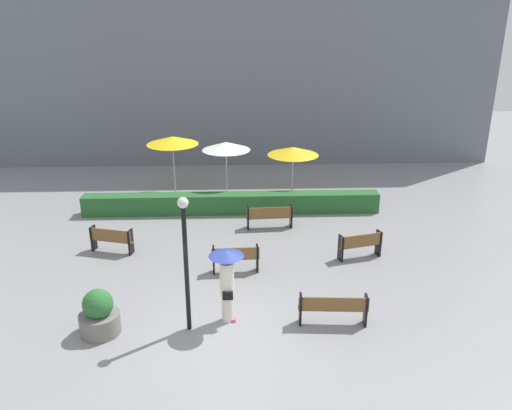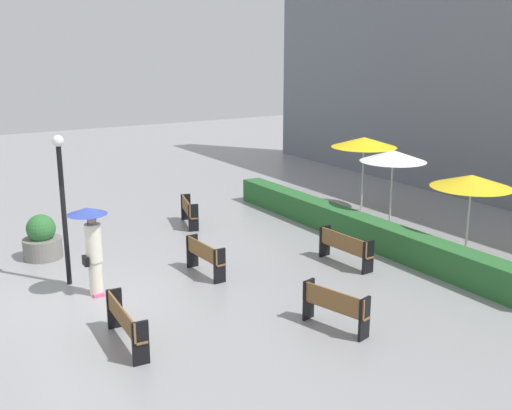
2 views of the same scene
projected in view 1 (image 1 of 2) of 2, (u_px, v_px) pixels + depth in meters
The scene contains 14 objects.
ground_plane at pixel (226, 328), 14.11m from camera, with size 60.00×60.00×0.00m, color gray.
bench_far_left at pixel (111, 238), 18.24m from camera, with size 1.56×0.72×0.90m.
bench_far_right at pixel (360, 244), 17.82m from camera, with size 1.56×0.70×0.90m.
bench_near_right at pixel (333, 307), 14.08m from camera, with size 1.88×0.44×0.87m.
bench_back_row at pixel (270, 216), 20.26m from camera, with size 1.81×0.47×0.89m.
bench_mid_center at pixel (236, 257), 16.87m from camera, with size 1.53×0.39×0.90m.
pedestrian_with_umbrella at pixel (227, 276), 13.94m from camera, with size 0.93×0.93×2.16m.
planter_pot at pixel (99, 315), 13.72m from camera, with size 1.06×1.06×1.26m.
lamp_post at pixel (185, 251), 13.27m from camera, with size 0.28×0.28×3.73m.
patio_umbrella_yellow at pixel (172, 140), 23.37m from camera, with size 2.31×2.31×2.65m.
patio_umbrella_white at pixel (226, 146), 22.59m from camera, with size 2.08×2.08×2.61m.
patio_umbrella_yellow_far at pixel (293, 151), 22.93m from camera, with size 2.23×2.23×2.33m.
hedge_strip at pixel (232, 203), 21.82m from camera, with size 12.20×0.70×0.82m, color #28602D.
building_facade at pixel (229, 64), 27.20m from camera, with size 28.00×1.20×10.52m, color slate.
Camera 1 is at (0.33, -12.05, 8.08)m, focal length 37.02 mm.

